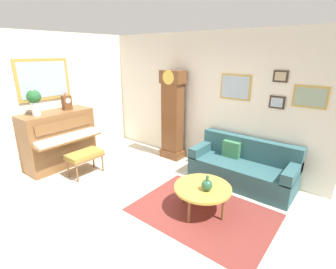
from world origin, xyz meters
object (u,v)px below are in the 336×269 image
at_px(green_jug, 207,185).
at_px(mantel_clock, 67,102).
at_px(piano, 59,139).
at_px(grandfather_clock, 173,118).
at_px(couch, 243,167).
at_px(flower_vase, 34,99).
at_px(piano_bench, 85,156).
at_px(coffee_table, 203,188).

bearing_deg(green_jug, mantel_clock, -177.57).
xyz_separation_m(piano, grandfather_clock, (1.64, 1.87, 0.35)).
bearing_deg(couch, piano, -152.90).
bearing_deg(flower_vase, couch, 31.94).
relative_size(couch, flower_vase, 3.28).
relative_size(grandfather_clock, flower_vase, 3.50).
distance_m(grandfather_clock, mantel_clock, 2.32).
distance_m(piano, couch, 3.85).
bearing_deg(piano, grandfather_clock, 48.88).
distance_m(piano_bench, grandfather_clock, 2.07).
bearing_deg(piano, green_jug, 7.06).
height_order(grandfather_clock, flower_vase, grandfather_clock).
bearing_deg(coffee_table, mantel_clock, -176.66).
height_order(piano_bench, mantel_clock, mantel_clock).
bearing_deg(flower_vase, coffee_table, 14.46).
bearing_deg(piano_bench, couch, 32.57).
height_order(couch, flower_vase, flower_vase).
bearing_deg(couch, grandfather_clock, 176.06).
relative_size(grandfather_clock, couch, 1.07).
xyz_separation_m(grandfather_clock, mantel_clock, (-1.63, -1.60, 0.42)).
relative_size(piano_bench, couch, 0.37).
relative_size(piano, coffee_table, 1.64).
xyz_separation_m(grandfather_clock, couch, (1.79, -0.12, -0.65)).
height_order(couch, green_jug, couch).
distance_m(piano_bench, green_jug, 2.64).
bearing_deg(grandfather_clock, piano_bench, -115.10).
bearing_deg(piano_bench, green_jug, 7.66).
bearing_deg(coffee_table, piano, -171.90).
bearing_deg(green_jug, coffee_table, 153.76).
bearing_deg(couch, piano_bench, -147.43).
bearing_deg(mantel_clock, couch, 23.31).
bearing_deg(piano_bench, grandfather_clock, 64.90).
distance_m(grandfather_clock, couch, 1.90).
bearing_deg(green_jug, flower_vase, -166.72).
bearing_deg(green_jug, piano, -172.94).
distance_m(couch, coffee_table, 1.29).
height_order(piano, mantel_clock, mantel_clock).
height_order(coffee_table, mantel_clock, mantel_clock).
bearing_deg(coffee_table, piano_bench, -170.96).
xyz_separation_m(piano_bench, flower_vase, (-0.79, -0.45, 1.12)).
bearing_deg(grandfather_clock, piano, -131.12).
relative_size(flower_vase, green_jug, 2.42).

